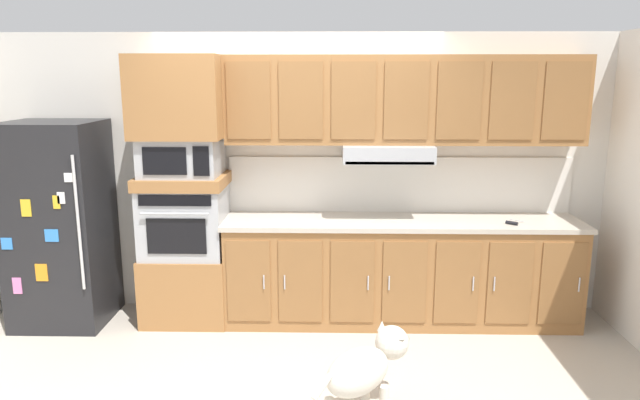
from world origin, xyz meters
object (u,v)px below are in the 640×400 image
(refrigerator, at_px, (60,224))
(dog, at_px, (366,367))
(microwave, at_px, (182,156))
(built_in_oven, at_px, (185,220))
(screwdriver, at_px, (512,223))

(refrigerator, distance_m, dog, 3.01)
(microwave, bearing_deg, built_in_oven, 179.23)
(screwdriver, bearing_deg, built_in_oven, 176.98)
(built_in_oven, bearing_deg, microwave, -0.77)
(microwave, relative_size, dog, 0.91)
(built_in_oven, height_order, screwdriver, built_in_oven)
(built_in_oven, xyz_separation_m, dog, (1.50, -1.56, -0.54))
(screwdriver, bearing_deg, dog, -132.23)
(screwdriver, xyz_separation_m, dog, (-1.28, -1.41, -0.57))
(refrigerator, distance_m, screwdriver, 3.85)
(microwave, xyz_separation_m, dog, (1.50, -1.56, -1.10))
(built_in_oven, height_order, dog, built_in_oven)
(refrigerator, bearing_deg, built_in_oven, 3.62)
(built_in_oven, xyz_separation_m, screwdriver, (2.78, -0.15, 0.03))
(built_in_oven, height_order, microwave, microwave)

